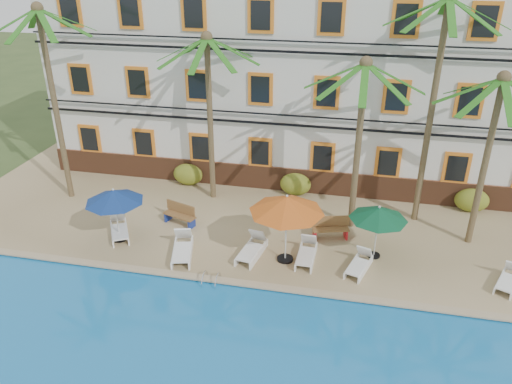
% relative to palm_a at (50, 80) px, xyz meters
% --- Properties ---
extents(ground, '(100.00, 100.00, 0.00)m').
position_rel_palm_a_xyz_m(ground, '(10.25, -4.18, -5.88)').
color(ground, '#384C23').
rests_on(ground, ground).
extents(pool_deck, '(30.00, 12.00, 0.25)m').
position_rel_palm_a_xyz_m(pool_deck, '(10.25, 0.82, -5.76)').
color(pool_deck, tan).
rests_on(pool_deck, ground).
extents(pool_coping, '(30.00, 0.35, 0.06)m').
position_rel_palm_a_xyz_m(pool_coping, '(10.25, -5.08, -5.60)').
color(pool_coping, tan).
rests_on(pool_coping, pool_deck).
extents(hotel_building, '(25.40, 6.44, 10.22)m').
position_rel_palm_a_xyz_m(hotel_building, '(10.25, 5.80, -0.51)').
color(hotel_building, silver).
rests_on(hotel_building, pool_deck).
extents(palm_a, '(4.53, 4.53, 8.84)m').
position_rel_palm_a_xyz_m(palm_a, '(0.00, 0.00, 0.00)').
color(palm_a, brown).
rests_on(palm_a, pool_deck).
extents(palm_b, '(4.53, 4.53, 7.71)m').
position_rel_palm_a_xyz_m(palm_b, '(6.74, 1.36, -0.65)').
color(palm_b, brown).
rests_on(palm_b, pool_deck).
extents(palm_c, '(4.53, 4.53, 7.22)m').
position_rel_palm_a_xyz_m(palm_c, '(13.34, -0.04, -0.93)').
color(palm_c, brown).
rests_on(palm_c, pool_deck).
extents(palm_d, '(4.53, 4.53, 9.46)m').
position_rel_palm_a_xyz_m(palm_d, '(16.07, 1.14, 0.34)').
color(palm_d, brown).
rests_on(palm_d, pool_deck).
extents(palm_e, '(4.53, 4.53, 6.98)m').
position_rel_palm_a_xyz_m(palm_e, '(18.10, -0.35, -1.07)').
color(palm_e, brown).
rests_on(palm_e, pool_deck).
extents(shrub_left, '(1.50, 0.90, 1.10)m').
position_rel_palm_a_xyz_m(shrub_left, '(5.12, 2.42, -5.08)').
color(shrub_left, '#29621C').
rests_on(shrub_left, pool_deck).
extents(shrub_mid, '(1.50, 0.90, 1.10)m').
position_rel_palm_a_xyz_m(shrub_mid, '(10.57, 2.42, -5.08)').
color(shrub_mid, '#29621C').
rests_on(shrub_mid, pool_deck).
extents(shrub_right, '(1.50, 0.90, 1.10)m').
position_rel_palm_a_xyz_m(shrub_right, '(18.60, 2.42, -5.08)').
color(shrub_right, '#29621C').
rests_on(shrub_right, pool_deck).
extents(umbrella_blue, '(2.35, 2.35, 2.35)m').
position_rel_palm_a_xyz_m(umbrella_blue, '(4.10, -3.24, -3.63)').
color(umbrella_blue, black).
rests_on(umbrella_blue, pool_deck).
extents(umbrella_red, '(2.82, 2.82, 2.81)m').
position_rel_palm_a_xyz_m(umbrella_red, '(10.99, -3.26, -3.23)').
color(umbrella_red, black).
rests_on(umbrella_red, pool_deck).
extents(umbrella_green, '(2.21, 2.21, 2.22)m').
position_rel_palm_a_xyz_m(umbrella_green, '(14.32, -2.27, -3.75)').
color(umbrella_green, black).
rests_on(umbrella_green, pool_deck).
extents(lounger_a, '(1.49, 1.94, 0.88)m').
position_rel_palm_a_xyz_m(lounger_a, '(3.94, -2.89, -5.35)').
color(lounger_a, white).
rests_on(lounger_a, pool_deck).
extents(lounger_b, '(1.21, 2.12, 0.95)m').
position_rel_palm_a_xyz_m(lounger_b, '(7.03, -3.78, -5.33)').
color(lounger_b, white).
rests_on(lounger_b, pool_deck).
extents(lounger_c, '(0.97, 1.98, 0.89)m').
position_rel_palm_a_xyz_m(lounger_c, '(9.67, -3.21, -5.34)').
color(lounger_c, white).
rests_on(lounger_c, pool_deck).
extents(lounger_d, '(0.68, 1.82, 0.86)m').
position_rel_palm_a_xyz_m(lounger_d, '(11.78, -3.03, -5.36)').
color(lounger_d, white).
rests_on(lounger_d, pool_deck).
extents(lounger_e, '(1.06, 1.78, 0.79)m').
position_rel_palm_a_xyz_m(lounger_e, '(13.78, -3.32, -5.38)').
color(lounger_e, white).
rests_on(lounger_e, pool_deck).
extents(lounger_f, '(1.22, 1.74, 0.78)m').
position_rel_palm_a_xyz_m(lounger_f, '(18.99, -3.19, -5.38)').
color(lounger_f, white).
rests_on(lounger_f, pool_deck).
extents(bench_left, '(1.57, 0.94, 0.93)m').
position_rel_palm_a_xyz_m(bench_left, '(6.11, -1.42, -5.17)').
color(bench_left, olive).
rests_on(bench_left, pool_deck).
extents(bench_right, '(1.57, 0.88, 0.93)m').
position_rel_palm_a_xyz_m(bench_right, '(12.53, -1.21, -5.17)').
color(bench_right, olive).
rests_on(bench_right, pool_deck).
extents(pool_ladder, '(0.54, 0.74, 0.74)m').
position_rel_palm_a_xyz_m(pool_ladder, '(8.60, -5.18, -5.63)').
color(pool_ladder, silver).
rests_on(pool_ladder, ground).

